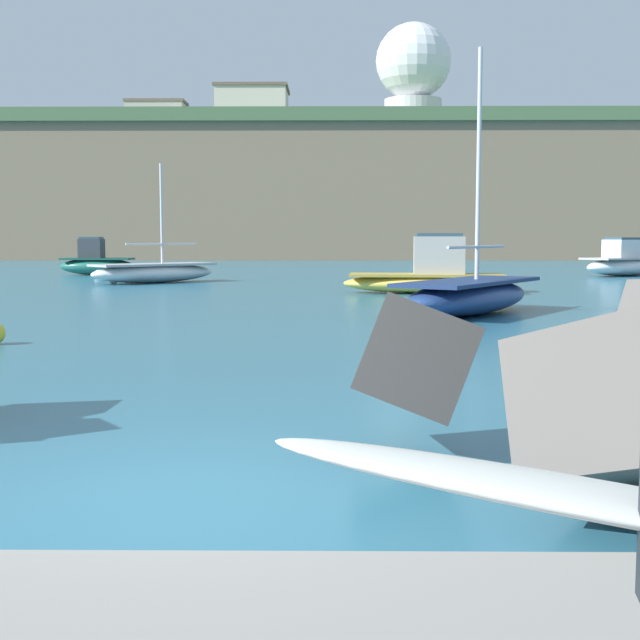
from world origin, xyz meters
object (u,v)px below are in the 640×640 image
Objects in this scene: radar_dome at (413,71)px; station_building_central at (253,112)px; boat_near_centre at (429,276)px; mooring_buoy_inner at (113,279)px; boat_mid_right at (154,272)px; boat_mid_centre at (96,263)px; station_building_west at (157,121)px; mooring_buoy_middle at (98,274)px; boat_mid_left at (626,263)px; boat_near_left at (470,295)px.

radar_dome reaches higher than station_building_central.
mooring_buoy_inner is (-13.37, 6.10, -0.44)m from boat_near_centre.
boat_near_centre reaches higher than mooring_buoy_inner.
boat_near_centre is at bearing -94.75° from radar_dome.
boat_near_centre is 0.78× the size of station_building_central.
station_building_central is at bearing 89.03° from mooring_buoy_inner.
boat_near_centre is 14.39× the size of mooring_buoy_inner.
boat_mid_right reaches higher than boat_near_centre.
boat_mid_right is (4.79, -8.01, -0.18)m from boat_mid_centre.
boat_mid_right is 67.84m from station_building_west.
station_building_west reaches higher than mooring_buoy_inner.
radar_dome reaches higher than mooring_buoy_middle.
mooring_buoy_inner is at bearing -161.49° from boat_mid_left.
boat_near_centre is 69.14m from station_building_central.
boat_mid_right is (-11.83, 7.39, -0.17)m from boat_near_centre.
boat_near_left is at bearing -52.64° from mooring_buoy_middle.
mooring_buoy_inner is 59.25m from radar_dome.
mooring_buoy_inner is at bearing 155.46° from boat_near_centre.
radar_dome is at bearing 72.08° from boat_mid_right.
station_building_central reaches higher than boat_mid_left.
station_building_west reaches higher than boat_mid_left.
boat_mid_centre is 0.71× the size of boat_mid_right.
boat_near_centre is 13.94m from boat_mid_right.
mooring_buoy_inner is at bearing -68.48° from mooring_buoy_middle.
station_building_west is (-24.39, 81.21, 15.28)m from boat_near_left.
boat_near_left is at bearing -89.53° from boat_near_centre.
station_building_central is (-0.53, 58.87, 15.59)m from boat_mid_right.
station_building_central is at bearing 99.39° from boat_near_left.
boat_mid_centre is at bearing 120.88° from boat_mid_right.
boat_mid_left is at bearing -80.51° from radar_dome.
mooring_buoy_middle is 0.04× the size of radar_dome.
boat_near_centre is at bearing -42.82° from boat_mid_centre.
boat_near_left is at bearing -80.61° from station_building_central.
boat_mid_right is at bearing -163.13° from boat_mid_left.
station_building_central reaches higher than mooring_buoy_middle.
mooring_buoy_middle is at bearing -73.95° from boat_mid_centre.
radar_dome is at bearing 99.49° from boat_mid_left.
boat_mid_right is (-11.90, 16.31, -0.04)m from boat_near_left.
boat_near_left is 0.89× the size of station_building_central.
boat_near_centre is 77.75m from station_building_west.
station_building_central is (-17.27, 7.09, -3.13)m from radar_dome.
station_building_west is (-8.84, 60.84, 15.59)m from mooring_buoy_middle.
boat_mid_right is 57.55m from radar_dome.
boat_near_left is 77.77m from station_building_central.
boat_near_left is at bearing -53.88° from boat_mid_right.
boat_near_centre is 62.20m from radar_dome.
radar_dome is at bearing 70.98° from mooring_buoy_inner.
mooring_buoy_inner is at bearing -80.61° from station_building_west.
mooring_buoy_middle is at bearing 127.36° from boat_near_left.
mooring_buoy_middle is at bearing 131.97° from boat_mid_right.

